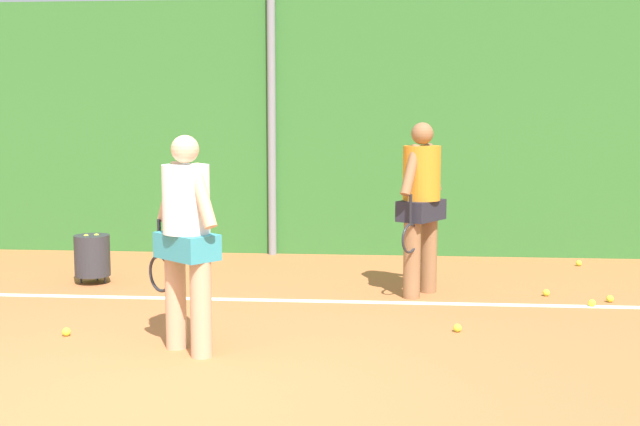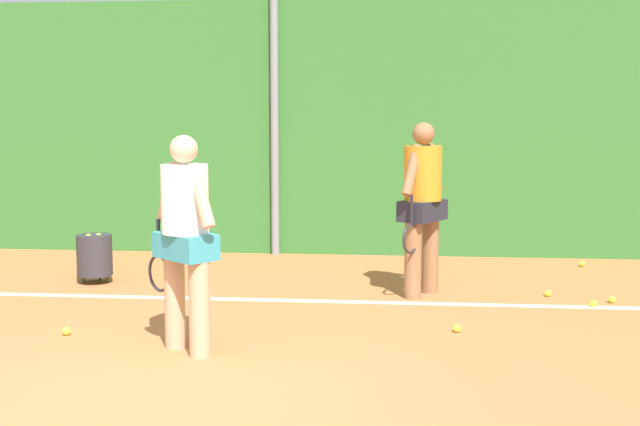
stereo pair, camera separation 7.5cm
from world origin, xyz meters
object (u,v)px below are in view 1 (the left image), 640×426
at_px(player_midcourt, 421,199).
at_px(tennis_ball_6, 457,328).
at_px(tennis_ball_0, 546,293).
at_px(player_foreground_near, 186,232).
at_px(tennis_ball_1, 592,303).
at_px(tennis_ball_10, 579,263).
at_px(tennis_ball_4, 610,299).
at_px(tennis_ball_8, 66,332).
at_px(tennis_ball_7, 200,279).
at_px(ball_hopper, 92,255).

height_order(player_midcourt, tennis_ball_6, player_midcourt).
bearing_deg(tennis_ball_0, player_foreground_near, -144.58).
distance_m(player_midcourt, tennis_ball_1, 1.81).
bearing_deg(player_foreground_near, tennis_ball_10, -94.18).
bearing_deg(tennis_ball_4, player_midcourt, 174.95).
height_order(tennis_ball_4, tennis_ball_6, same).
relative_size(tennis_ball_6, tennis_ball_10, 1.00).
height_order(player_foreground_near, tennis_ball_0, player_foreground_near).
xyz_separation_m(player_midcourt, tennis_ball_0, (1.21, 0.06, -0.89)).
bearing_deg(tennis_ball_1, tennis_ball_6, -142.69).
bearing_deg(tennis_ball_4, tennis_ball_0, 158.84).
xyz_separation_m(player_midcourt, tennis_ball_8, (-2.82, -1.71, -0.89)).
bearing_deg(tennis_ball_10, tennis_ball_1, -99.16).
xyz_separation_m(tennis_ball_0, tennis_ball_8, (-4.03, -1.76, 0.00)).
distance_m(tennis_ball_7, tennis_ball_10, 4.30).
relative_size(ball_hopper, tennis_ball_1, 7.78).
bearing_deg(tennis_ball_10, tennis_ball_8, -144.28).
height_order(player_foreground_near, tennis_ball_1, player_foreground_near).
height_order(ball_hopper, tennis_ball_8, ball_hopper).
relative_size(player_foreground_near, tennis_ball_10, 24.12).
bearing_deg(tennis_ball_4, tennis_ball_10, 86.37).
xyz_separation_m(tennis_ball_6, tennis_ball_7, (-2.51, 1.73, 0.00)).
bearing_deg(ball_hopper, tennis_ball_6, -23.76).
relative_size(ball_hopper, tennis_ball_10, 7.78).
height_order(player_midcourt, tennis_ball_1, player_midcourt).
xyz_separation_m(player_midcourt, tennis_ball_6, (0.26, -1.32, -0.89)).
bearing_deg(tennis_ball_0, tennis_ball_10, 67.75).
bearing_deg(tennis_ball_1, tennis_ball_8, -162.63).
distance_m(tennis_ball_4, tennis_ball_8, 4.83).
distance_m(tennis_ball_6, tennis_ball_10, 3.39).
height_order(tennis_ball_1, tennis_ball_10, same).
relative_size(player_foreground_near, tennis_ball_7, 24.12).
distance_m(player_midcourt, tennis_ball_4, 1.97).
bearing_deg(tennis_ball_8, player_midcourt, 31.19).
distance_m(tennis_ball_0, tennis_ball_8, 4.40).
xyz_separation_m(tennis_ball_1, tennis_ball_6, (-1.28, -0.98, 0.00)).
height_order(player_foreground_near, tennis_ball_7, player_foreground_near).
height_order(player_midcourt, tennis_ball_7, player_midcourt).
height_order(tennis_ball_4, tennis_ball_7, same).
bearing_deg(player_foreground_near, tennis_ball_8, 22.24).
bearing_deg(player_midcourt, tennis_ball_1, 109.07).
distance_m(ball_hopper, tennis_ball_8, 2.05).
distance_m(tennis_ball_0, tennis_ball_7, 3.48).
xyz_separation_m(player_foreground_near, ball_hopper, (-1.58, 2.31, -0.60)).
height_order(player_midcourt, tennis_ball_0, player_midcourt).
bearing_deg(tennis_ball_1, tennis_ball_7, 168.72).
height_order(ball_hopper, tennis_ball_10, ball_hopper).
distance_m(player_foreground_near, tennis_ball_8, 1.41).
xyz_separation_m(tennis_ball_8, tennis_ball_10, (4.69, 3.37, 0.00)).
relative_size(player_foreground_near, tennis_ball_8, 24.12).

